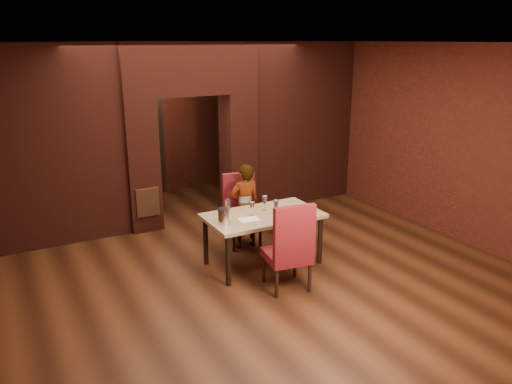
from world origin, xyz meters
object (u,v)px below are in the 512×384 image
Objects in this scene: chair_far at (243,211)px; wine_glass_a at (252,209)px; dining_table at (263,239)px; wine_glass_c at (276,208)px; water_bottle at (228,208)px; potted_plant at (276,220)px; person_seated at (245,206)px; wine_bucket at (224,216)px; wine_glass_b at (265,203)px; chair_near at (287,245)px.

chair_far is 0.87m from wine_glass_a.
wine_glass_c is (0.15, -0.12, 0.51)m from dining_table.
wine_glass_c is (0.08, -0.91, 0.32)m from chair_far.
chair_far is 0.97m from water_bottle.
potted_plant is at bearing 33.99° from water_bottle.
person_seated is at bearing 46.04° from water_bottle.
wine_glass_a is at bearing 12.01° from wine_bucket.
person_seated is at bearing -82.17° from chair_far.
person_seated is 0.76m from wine_glass_a.
wine_glass_c and wine_bucket have the same top height.
potted_plant is at bearing -154.52° from person_seated.
wine_glass_b is 0.51× the size of potted_plant.
dining_table is at bearing -126.49° from wine_glass_b.
dining_table is at bearing -87.50° from chair_near.
wine_glass_b is at bearing 53.95° from dining_table.
chair_near is at bearing -101.61° from wine_glass_b.
wine_glass_b is 0.26m from wine_glass_c.
water_bottle is (-0.52, 0.10, 0.54)m from dining_table.
water_bottle reaches higher than wine_glass_a.
potted_plant is (0.73, 0.87, -0.68)m from wine_glass_b.
dining_table reaches higher than potted_plant.
wine_glass_a is (-0.24, -0.69, 0.20)m from person_seated.
chair_far is 5.24× the size of wine_glass_c.
wine_glass_b is 0.80m from wine_bucket.
wine_bucket reaches higher than potted_plant.
wine_bucket is (-0.67, -0.09, 0.51)m from dining_table.
potted_plant is at bearing 50.21° from wine_glass_b.
person_seated is at bearing -158.38° from potted_plant.
chair_far reaches higher than wine_glass_c.
person_seated reaches higher than wine_bucket.
dining_table is 1.36× the size of chair_near.
dining_table is 7.61× the size of wine_glass_b.
wine_glass_c is at bearing -80.50° from wine_glass_b.
dining_table is 1.45× the size of chair_far.
person_seated reaches higher than wine_glass_b.
potted_plant is (1.35, 0.91, -0.72)m from water_bottle.
chair_near is 2.86× the size of potted_plant.
potted_plant is at bearing -108.04° from chair_near.
chair_far is at bearing 49.98° from wine_bucket.
dining_table is 0.76m from water_bottle.
chair_near is (-0.09, -0.80, 0.22)m from dining_table.
water_bottle is (-0.34, 0.09, 0.04)m from wine_glass_a.
wine_bucket is at bearing -163.45° from wine_glass_b.
water_bottle reaches higher than wine_glass_c.
potted_plant is (0.92, 1.81, -0.40)m from chair_near.
wine_bucket is at bearing -120.88° from chair_far.
wine_bucket is (-0.58, 0.71, 0.28)m from chair_near.
chair_far is 0.94× the size of chair_near.
chair_near is 5.58× the size of wine_bucket.
dining_table is at bearing 140.52° from wine_glass_c.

